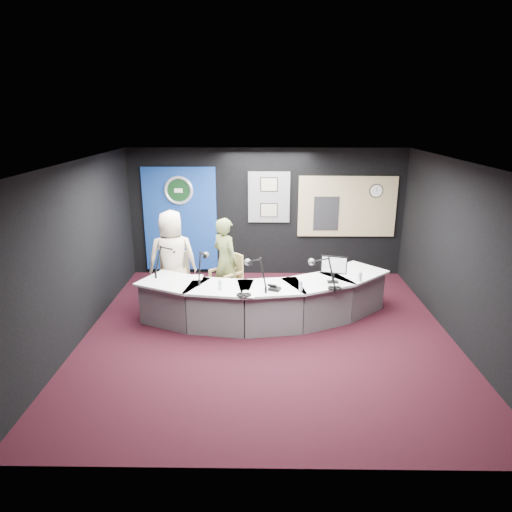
{
  "coord_description": "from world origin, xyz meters",
  "views": [
    {
      "loc": [
        -0.09,
        -6.82,
        3.51
      ],
      "look_at": [
        -0.2,
        0.8,
        1.1
      ],
      "focal_mm": 32.0,
      "sensor_mm": 36.0,
      "label": 1
    }
  ],
  "objects_px": {
    "broadcast_desk": "(264,300)",
    "person_woman": "(225,261)",
    "armchair_left": "(173,277)",
    "person_man": "(172,258)",
    "armchair_right": "(226,277)"
  },
  "relations": [
    {
      "from": "broadcast_desk",
      "to": "armchair_right",
      "type": "height_order",
      "value": "armchair_right"
    },
    {
      "from": "broadcast_desk",
      "to": "person_man",
      "type": "xyz_separation_m",
      "value": [
        -1.72,
        0.68,
        0.53
      ]
    },
    {
      "from": "broadcast_desk",
      "to": "person_woman",
      "type": "height_order",
      "value": "person_woman"
    },
    {
      "from": "armchair_left",
      "to": "armchair_right",
      "type": "xyz_separation_m",
      "value": [
        0.99,
        0.06,
        -0.02
      ]
    },
    {
      "from": "broadcast_desk",
      "to": "armchair_left",
      "type": "relative_size",
      "value": 4.22
    },
    {
      "from": "person_man",
      "to": "armchair_right",
      "type": "bearing_deg",
      "value": 173.03
    },
    {
      "from": "broadcast_desk",
      "to": "armchair_left",
      "type": "distance_m",
      "value": 1.86
    },
    {
      "from": "broadcast_desk",
      "to": "person_woman",
      "type": "xyz_separation_m",
      "value": [
        -0.73,
        0.75,
        0.46
      ]
    },
    {
      "from": "broadcast_desk",
      "to": "person_man",
      "type": "relative_size",
      "value": 2.48
    },
    {
      "from": "armchair_left",
      "to": "person_woman",
      "type": "relative_size",
      "value": 0.64
    },
    {
      "from": "armchair_left",
      "to": "armchair_right",
      "type": "distance_m",
      "value": 0.99
    },
    {
      "from": "person_woman",
      "to": "armchair_left",
      "type": "bearing_deg",
      "value": 48.13
    },
    {
      "from": "armchair_right",
      "to": "person_woman",
      "type": "xyz_separation_m",
      "value": [
        0.0,
        0.0,
        0.32
      ]
    },
    {
      "from": "armchair_left",
      "to": "person_man",
      "type": "relative_size",
      "value": 0.59
    },
    {
      "from": "armchair_right",
      "to": "person_man",
      "type": "xyz_separation_m",
      "value": [
        -0.99,
        -0.06,
        0.4
      ]
    }
  ]
}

